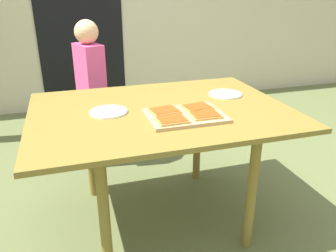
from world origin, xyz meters
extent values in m
plane|color=#616A3D|center=(0.00, 0.00, 0.00)|extent=(16.00, 16.00, 0.00)
cube|color=black|center=(-0.26, 2.20, 1.00)|extent=(0.90, 0.02, 2.00)
cube|color=olive|center=(0.00, 0.00, 0.69)|extent=(1.35, 0.98, 0.03)
cylinder|color=olive|center=(-0.37, -0.37, 0.34)|extent=(0.05, 0.05, 0.67)
cylinder|color=olive|center=(0.37, -0.37, 0.34)|extent=(0.05, 0.05, 0.67)
cylinder|color=olive|center=(-0.37, 0.37, 0.34)|extent=(0.05, 0.05, 0.67)
cylinder|color=olive|center=(0.37, 0.37, 0.34)|extent=(0.05, 0.05, 0.67)
cube|color=tan|center=(0.08, -0.16, 0.71)|extent=(0.38, 0.28, 0.02)
cube|color=gold|center=(-0.01, -0.23, 0.72)|extent=(0.15, 0.12, 0.01)
cube|color=#AA4514|center=(-0.01, -0.23, 0.73)|extent=(0.13, 0.11, 0.00)
cube|color=gold|center=(0.17, -0.10, 0.72)|extent=(0.16, 0.13, 0.01)
cube|color=#AA4514|center=(0.17, -0.10, 0.73)|extent=(0.14, 0.12, 0.00)
cube|color=gold|center=(-0.01, -0.10, 0.72)|extent=(0.16, 0.13, 0.01)
cube|color=#AA4514|center=(-0.01, -0.10, 0.73)|extent=(0.14, 0.12, 0.00)
cube|color=gold|center=(0.16, -0.21, 0.72)|extent=(0.15, 0.12, 0.01)
cube|color=#AA4514|center=(0.16, -0.21, 0.73)|extent=(0.13, 0.11, 0.00)
cylinder|color=white|center=(0.44, 0.12, 0.70)|extent=(0.19, 0.19, 0.01)
cylinder|color=white|center=(-0.27, 0.02, 0.70)|extent=(0.19, 0.19, 0.01)
cylinder|color=#424C61|center=(-0.32, 0.89, 0.26)|extent=(0.09, 0.09, 0.53)
cylinder|color=#424C61|center=(-0.27, 0.76, 0.26)|extent=(0.09, 0.09, 0.53)
cube|color=#E54C8C|center=(-0.29, 0.82, 0.73)|extent=(0.21, 0.27, 0.40)
sphere|color=#E1AE7E|center=(-0.29, 0.82, 1.01)|extent=(0.17, 0.17, 0.17)
camera|label=1|loc=(-0.46, -1.62, 1.30)|focal=36.08mm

